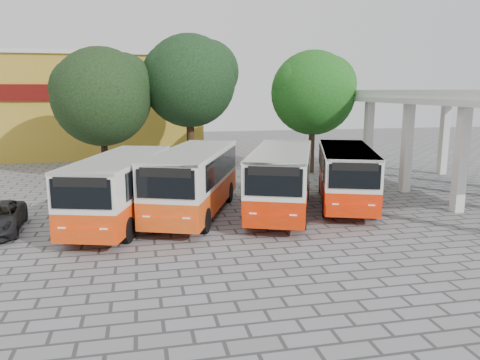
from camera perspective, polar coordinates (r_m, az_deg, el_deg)
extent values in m
plane|color=slate|center=(18.00, 7.96, -6.61)|extent=(90.00, 90.00, 0.00)
cube|color=silver|center=(30.12, 15.37, 5.03)|extent=(0.45, 0.45, 5.00)
cube|color=silver|center=(32.89, 23.63, 4.97)|extent=(0.45, 0.45, 5.00)
cube|color=#AF8E26|center=(42.42, -19.10, 8.45)|extent=(20.00, 10.00, 8.00)
cube|color=#590C0A|center=(37.34, -20.14, 9.98)|extent=(20.00, 0.20, 1.20)
cube|color=silver|center=(42.48, -19.46, 14.05)|extent=(20.40, 10.40, 0.30)
cube|color=#EC3D08|center=(19.74, -14.25, -2.70)|extent=(4.39, 7.92, 1.00)
cube|color=white|center=(19.50, -14.41, 0.72)|extent=(4.39, 7.92, 1.39)
cube|color=white|center=(19.40, -14.50, 2.58)|extent=(4.43, 7.93, 0.11)
cube|color=black|center=(19.58, -17.79, 0.62)|extent=(1.87, 6.00, 1.00)
cube|color=black|center=(19.48, -11.01, 0.89)|extent=(1.87, 6.00, 1.00)
cube|color=black|center=(15.76, -14.91, -1.63)|extent=(1.96, 0.64, 1.00)
cube|color=black|center=(15.68, -14.98, -0.21)|extent=(1.74, 0.58, 0.32)
cylinder|color=black|center=(17.54, -17.81, -5.90)|extent=(0.27, 0.95, 0.95)
cylinder|color=black|center=(17.44, -11.08, -5.66)|extent=(0.27, 0.95, 0.95)
cylinder|color=black|center=(22.29, -16.62, -2.29)|extent=(0.27, 0.95, 0.95)
cylinder|color=black|center=(22.21, -11.35, -2.08)|extent=(0.27, 0.95, 0.95)
cube|color=#E64B0F|center=(20.52, -5.60, -1.79)|extent=(5.03, 8.21, 1.03)
cube|color=white|center=(20.29, -5.66, 1.63)|extent=(5.03, 8.21, 1.45)
cube|color=white|center=(20.19, -5.70, 3.50)|extent=(5.08, 8.23, 0.12)
cube|color=black|center=(20.19, -9.06, 1.55)|extent=(2.38, 6.09, 1.03)
cube|color=black|center=(20.45, -2.31, 1.79)|extent=(2.38, 6.09, 1.03)
cube|color=black|center=(16.42, -4.09, -0.50)|extent=(2.00, 0.81, 1.03)
cube|color=black|center=(16.34, -4.11, 0.93)|extent=(1.77, 0.73, 0.34)
cylinder|color=black|center=(18.06, -8.01, -4.93)|extent=(0.28, 0.99, 0.99)
cylinder|color=black|center=(18.32, -1.33, -4.59)|extent=(0.28, 0.99, 0.99)
cylinder|color=black|center=(23.02, -8.95, -1.49)|extent=(0.28, 0.99, 0.99)
cylinder|color=black|center=(23.23, -3.70, -1.27)|extent=(0.28, 0.99, 0.99)
cube|color=red|center=(20.91, 5.05, -1.57)|extent=(5.03, 8.12, 1.02)
cube|color=white|center=(20.68, 5.10, 1.76)|extent=(5.03, 8.12, 1.43)
cube|color=white|center=(20.58, 5.14, 3.57)|extent=(5.08, 8.14, 0.12)
cube|color=black|center=(20.36, 1.90, 1.69)|extent=(2.40, 6.01, 1.02)
cube|color=black|center=(21.06, 8.21, 1.90)|extent=(2.40, 6.01, 1.02)
cube|color=black|center=(17.03, 8.99, -0.26)|extent=(1.97, 0.81, 1.02)
cube|color=black|center=(16.95, 9.03, 1.10)|extent=(1.75, 0.73, 0.33)
cylinder|color=black|center=(18.35, 4.20, -4.60)|extent=(0.27, 0.98, 0.98)
cylinder|color=black|center=(19.03, 10.32, -4.19)|extent=(0.27, 0.98, 0.98)
cylinder|color=black|center=(23.12, 0.69, -1.32)|extent=(0.27, 0.98, 0.98)
cylinder|color=black|center=(23.67, 5.67, -1.09)|extent=(0.27, 0.98, 0.98)
cube|color=#F12600|center=(22.81, 12.70, -0.84)|extent=(4.64, 7.80, 0.98)
cube|color=white|center=(22.61, 12.82, 2.09)|extent=(4.64, 7.80, 1.37)
cube|color=white|center=(22.52, 12.89, 3.67)|extent=(4.69, 7.81, 0.11)
cube|color=black|center=(22.15, 10.14, 2.05)|extent=(2.14, 5.82, 0.98)
cube|color=black|center=(23.11, 15.40, 2.19)|extent=(2.14, 5.82, 0.98)
cube|color=black|center=(19.31, 17.49, 0.42)|extent=(1.91, 0.73, 0.98)
cube|color=black|center=(19.25, 17.56, 1.57)|extent=(1.69, 0.66, 0.32)
cylinder|color=black|center=(20.33, 12.92, -3.37)|extent=(0.26, 0.94, 0.94)
cylinder|color=black|center=(21.25, 17.87, -3.01)|extent=(0.26, 0.94, 0.94)
cylinder|color=black|center=(24.71, 8.19, -0.68)|extent=(0.26, 0.94, 0.94)
cylinder|color=black|center=(25.47, 12.46, -0.48)|extent=(0.26, 0.94, 0.94)
cylinder|color=black|center=(30.15, -16.20, 3.76)|extent=(0.40, 0.40, 3.71)
sphere|color=black|center=(29.94, -16.52, 9.70)|extent=(5.97, 5.97, 5.97)
sphere|color=black|center=(30.18, -14.24, 10.95)|extent=(4.18, 4.18, 4.18)
sphere|color=black|center=(29.84, -18.63, 10.44)|extent=(3.88, 3.88, 3.88)
cylinder|color=#402A17|center=(30.76, -6.04, 4.76)|extent=(0.50, 0.50, 4.24)
sphere|color=black|center=(30.59, -6.19, 11.92)|extent=(5.89, 5.89, 5.89)
sphere|color=black|center=(31.05, -4.05, 13.03)|extent=(4.12, 4.12, 4.12)
sphere|color=black|center=(30.31, -8.15, 12.72)|extent=(3.83, 3.83, 3.83)
cylinder|color=#432F1F|center=(31.15, 8.72, 4.32)|extent=(0.39, 0.39, 3.75)
sphere|color=#13540F|center=(30.95, 8.90, 10.46)|extent=(5.41, 5.41, 5.41)
sphere|color=#13540F|center=(31.63, 10.60, 11.39)|extent=(3.79, 3.79, 3.79)
sphere|color=#13540F|center=(30.44, 7.36, 11.26)|extent=(3.52, 3.52, 3.52)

